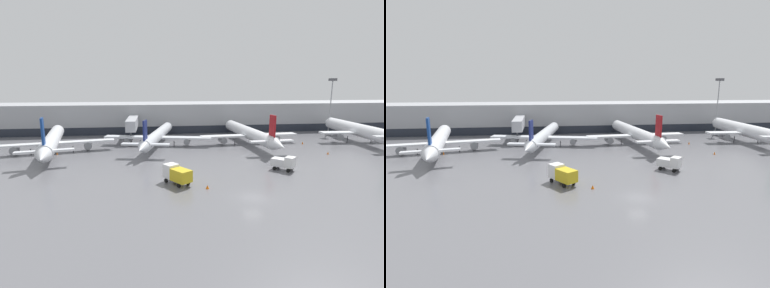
% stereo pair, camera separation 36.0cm
% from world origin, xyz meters
% --- Properties ---
extents(ground_plane, '(320.00, 320.00, 0.00)m').
position_xyz_m(ground_plane, '(0.00, 0.00, 0.00)').
color(ground_plane, slate).
extents(terminal_building, '(160.00, 31.72, 9.00)m').
position_xyz_m(terminal_building, '(-0.10, 61.91, 4.50)').
color(terminal_building, '#9EA0A5').
rests_on(terminal_building, ground_plane).
extents(parked_jet_0, '(25.77, 37.20, 8.77)m').
position_xyz_m(parked_jet_0, '(11.01, 36.22, 2.72)').
color(parked_jet_0, silver).
rests_on(parked_jet_0, ground_plane).
extents(parked_jet_1, '(26.87, 36.54, 9.31)m').
position_xyz_m(parked_jet_1, '(-36.19, 31.62, 2.74)').
color(parked_jet_1, silver).
rests_on(parked_jet_1, ground_plane).
extents(parked_jet_2, '(26.77, 35.56, 7.96)m').
position_xyz_m(parked_jet_2, '(-12.59, 36.75, 2.55)').
color(parked_jet_2, silver).
rests_on(parked_jet_2, ground_plane).
extents(parked_jet_3, '(20.51, 36.03, 10.56)m').
position_xyz_m(parked_jet_3, '(40.28, 34.36, 3.26)').
color(parked_jet_3, silver).
rests_on(parked_jet_3, ground_plane).
extents(service_truck_0, '(4.28, 4.20, 2.60)m').
position_xyz_m(service_truck_0, '(9.77, 12.15, 1.46)').
color(service_truck_0, silver).
rests_on(service_truck_0, ground_plane).
extents(service_truck_2, '(4.54, 5.33, 2.91)m').
position_xyz_m(service_truck_2, '(-10.00, 7.09, 1.67)').
color(service_truck_2, gold).
rests_on(service_truck_2, ground_plane).
extents(traffic_cone_1, '(0.40, 0.40, 0.63)m').
position_xyz_m(traffic_cone_1, '(24.74, 22.59, 0.32)').
color(traffic_cone_1, orange).
rests_on(traffic_cone_1, ground_plane).
extents(traffic_cone_2, '(0.38, 0.38, 0.58)m').
position_xyz_m(traffic_cone_2, '(-34.73, 29.74, 0.29)').
color(traffic_cone_2, orange).
rests_on(traffic_cone_2, ground_plane).
extents(traffic_cone_3, '(0.51, 0.51, 0.59)m').
position_xyz_m(traffic_cone_3, '(-5.63, 4.27, 0.29)').
color(traffic_cone_3, orange).
rests_on(traffic_cone_3, ground_plane).
extents(traffic_cone_4, '(0.37, 0.37, 0.71)m').
position_xyz_m(traffic_cone_4, '(24.58, 33.94, 0.36)').
color(traffic_cone_4, orange).
rests_on(traffic_cone_4, ground_plane).
extents(apron_light_mast_2, '(1.80, 1.80, 16.89)m').
position_xyz_m(apron_light_mast_2, '(41.18, 49.66, 13.47)').
color(apron_light_mast_2, gray).
rests_on(apron_light_mast_2, ground_plane).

